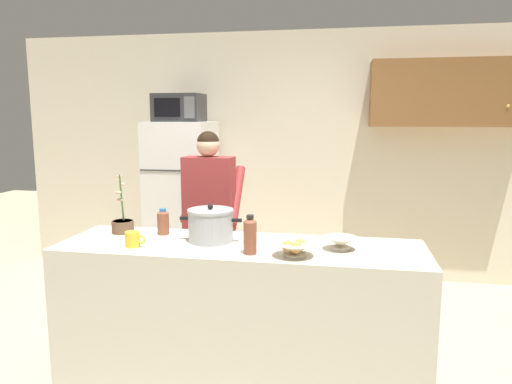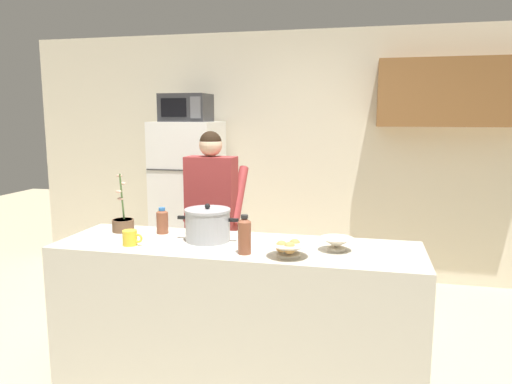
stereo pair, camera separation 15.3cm
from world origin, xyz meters
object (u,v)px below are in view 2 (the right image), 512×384
object	(u,v)px
bottle_near_edge	(162,221)
potted_orchid	(123,223)
bread_bowl	(289,248)
empty_bowl	(336,243)
cooking_pot	(208,225)
bottle_mid_counter	(245,235)
refrigerator	(189,201)
microwave	(186,108)
coffee_mug	(130,238)
person_near_pot	(212,205)

from	to	relation	value
bottle_near_edge	potted_orchid	xyz separation A→B (m)	(-0.29, -0.01, -0.03)
bread_bowl	empty_bowl	size ratio (longest dim) A/B	1.21
bottle_near_edge	cooking_pot	bearing A→B (deg)	-17.46
bottle_mid_counter	potted_orchid	world-z (taller)	potted_orchid
cooking_pot	potted_orchid	bearing A→B (deg)	170.84
empty_bowl	potted_orchid	distance (m)	1.50
refrigerator	microwave	xyz separation A→B (m)	(0.00, -0.02, 0.97)
coffee_mug	potted_orchid	distance (m)	0.39
bottle_near_edge	bottle_mid_counter	bearing A→B (deg)	-27.47
cooking_pot	bottle_mid_counter	bearing A→B (deg)	-37.50
cooking_pot	bread_bowl	distance (m)	0.62
empty_bowl	bottle_mid_counter	xyz separation A→B (m)	(-0.52, -0.18, 0.07)
coffee_mug	refrigerator	bearing A→B (deg)	100.88
cooking_pot	microwave	bearing A→B (deg)	114.88
empty_bowl	person_near_pot	bearing A→B (deg)	140.61
microwave	cooking_pot	xyz separation A→B (m)	(0.82, -1.78, -0.78)
coffee_mug	microwave	bearing A→B (deg)	101.00
cooking_pot	empty_bowl	bearing A→B (deg)	-3.65
microwave	bottle_mid_counter	size ratio (longest dim) A/B	2.06
refrigerator	bread_bowl	size ratio (longest dim) A/B	6.79
person_near_pot	cooking_pot	size ratio (longest dim) A/B	3.93
microwave	coffee_mug	bearing A→B (deg)	-79.00
bread_bowl	potted_orchid	bearing A→B (deg)	164.18
empty_bowl	bottle_near_edge	xyz separation A→B (m)	(-1.20, 0.17, 0.04)
bread_bowl	bottle_mid_counter	world-z (taller)	bottle_mid_counter
refrigerator	person_near_pot	bearing A→B (deg)	-59.24
person_near_pot	coffee_mug	xyz separation A→B (m)	(-0.19, -1.05, -0.03)
cooking_pot	refrigerator	bearing A→B (deg)	114.61
empty_bowl	bottle_mid_counter	world-z (taller)	bottle_mid_counter
microwave	potted_orchid	xyz separation A→B (m)	(0.16, -1.67, -0.82)
refrigerator	empty_bowl	bearing A→B (deg)	-48.27
bread_bowl	bottle_near_edge	xyz separation A→B (m)	(-0.94, 0.36, 0.04)
cooking_pot	bottle_mid_counter	size ratio (longest dim) A/B	1.75
refrigerator	cooking_pot	xyz separation A→B (m)	(0.82, -1.80, 0.19)
person_near_pot	bread_bowl	bearing A→B (deg)	-52.72
microwave	bottle_near_edge	distance (m)	1.90
person_near_pot	microwave	bearing A→B (deg)	121.34
refrigerator	potted_orchid	bearing A→B (deg)	-84.52
microwave	bottle_mid_counter	bearing A→B (deg)	-60.68
bread_bowl	bottle_near_edge	world-z (taller)	bottle_near_edge
bread_bowl	potted_orchid	world-z (taller)	potted_orchid
person_near_pot	empty_bowl	size ratio (longest dim) A/B	7.90
bottle_mid_counter	microwave	bearing A→B (deg)	119.32
microwave	empty_bowl	size ratio (longest dim) A/B	2.37
refrigerator	bottle_near_edge	size ratio (longest dim) A/B	9.22
coffee_mug	cooking_pot	bearing A→B (deg)	26.31
refrigerator	cooking_pot	bearing A→B (deg)	-65.39
cooking_pot	bottle_mid_counter	distance (m)	0.39
microwave	bottle_mid_counter	distance (m)	2.43
potted_orchid	bottle_near_edge	bearing A→B (deg)	1.83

